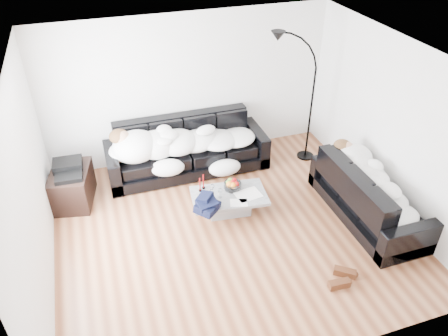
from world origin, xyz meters
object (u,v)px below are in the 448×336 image
object	(u,v)px
candle_left	(200,185)
stereo	(68,168)
sofa_back	(187,147)
shoes	(342,278)
candle_right	(203,182)
sleeper_back	(187,139)
sleeper_right	(372,182)
wine_glass_a	(212,189)
floor_lamp	(311,105)
wine_glass_c	(220,193)
coffee_table	(229,203)
fruit_bowl	(233,184)
wine_glass_b	(212,194)
av_cabinet	(72,186)
sofa_right	(370,194)

from	to	relation	value
candle_left	stereo	bearing A→B (deg)	156.60
sofa_back	shoes	world-z (taller)	sofa_back
sofa_back	candle_right	world-z (taller)	sofa_back
sleeper_back	sleeper_right	bearing A→B (deg)	-41.88
wine_glass_a	floor_lamp	world-z (taller)	floor_lamp
wine_glass_a	wine_glass_c	world-z (taller)	wine_glass_c
coffee_table	fruit_bowl	world-z (taller)	fruit_bowl
sofa_back	shoes	xyz separation A→B (m)	(1.25, -3.14, -0.40)
sleeper_right	wine_glass_b	size ratio (longest dim) A/B	10.43
sleeper_back	av_cabinet	world-z (taller)	sleeper_back
candle_right	av_cabinet	world-z (taller)	candle_right
stereo	wine_glass_c	bearing A→B (deg)	-23.77
coffee_table	candle_left	world-z (taller)	candle_left
sofa_right	sleeper_back	distance (m)	3.07
sofa_right	candle_left	size ratio (longest dim) A/B	8.73
wine_glass_c	shoes	size ratio (longest dim) A/B	0.34
wine_glass_c	floor_lamp	distance (m)	2.38
sofa_back	fruit_bowl	bearing A→B (deg)	-71.14
candle_left	stereo	size ratio (longest dim) A/B	0.54
candle_left	candle_right	distance (m)	0.08
sleeper_back	coffee_table	bearing A→B (deg)	-76.54
sleeper_back	shoes	bearing A→B (deg)	-68.02
sleeper_back	shoes	xyz separation A→B (m)	(1.25, -3.09, -0.60)
sofa_back	sofa_right	distance (m)	3.09
sleeper_back	sleeper_right	world-z (taller)	sleeper_back
fruit_bowl	wine_glass_a	size ratio (longest dim) A/B	1.68
shoes	av_cabinet	world-z (taller)	av_cabinet
sleeper_right	stereo	world-z (taller)	sleeper_right
sofa_right	sleeper_right	size ratio (longest dim) A/B	1.17
coffee_table	candle_right	world-z (taller)	candle_right
sofa_back	sleeper_back	world-z (taller)	sofa_back
sleeper_back	floor_lamp	world-z (taller)	floor_lamp
fruit_bowl	wine_glass_c	size ratio (longest dim) A/B	1.63
wine_glass_b	stereo	size ratio (longest dim) A/B	0.39
sofa_right	av_cabinet	world-z (taller)	sofa_right
candle_right	floor_lamp	bearing A→B (deg)	19.90
sofa_back	wine_glass_c	xyz separation A→B (m)	(0.16, -1.37, -0.04)
candle_left	stereo	xyz separation A→B (m)	(-1.87, 0.81, 0.19)
sofa_back	sofa_right	bearing A→B (deg)	-42.57
candle_left	shoes	bearing A→B (deg)	-56.54
wine_glass_a	shoes	xyz separation A→B (m)	(1.16, -1.91, -0.36)
wine_glass_a	shoes	world-z (taller)	wine_glass_a
wine_glass_b	candle_right	bearing A→B (deg)	99.96
sofa_back	av_cabinet	distance (m)	1.99
shoes	av_cabinet	size ratio (longest dim) A/B	0.58
sofa_right	candle_right	size ratio (longest dim) A/B	8.03
sofa_back	candle_right	size ratio (longest dim) A/B	10.68
coffee_table	floor_lamp	world-z (taller)	floor_lamp
sleeper_right	candle_right	size ratio (longest dim) A/B	6.89
sofa_back	wine_glass_a	bearing A→B (deg)	-86.13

